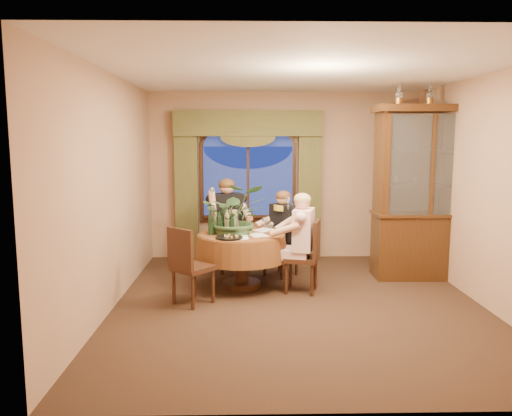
{
  "coord_description": "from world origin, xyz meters",
  "views": [
    {
      "loc": [
        -0.65,
        -5.95,
        2.02
      ],
      "look_at": [
        -0.5,
        0.72,
        1.1
      ],
      "focal_mm": 35.0,
      "sensor_mm": 36.0,
      "label": 1
    }
  ],
  "objects_px": {
    "centerpiece_plant": "(236,191)",
    "wine_bottle_0": "(225,219)",
    "dining_table": "(241,260)",
    "oil_lamp_right": "(461,93)",
    "stoneware_vase": "(233,221)",
    "wine_bottle_3": "(214,221)",
    "wine_bottle_5": "(232,223)",
    "wine_bottle_1": "(227,221)",
    "wine_bottle_2": "(219,222)",
    "olive_bowl": "(247,232)",
    "person_scarf": "(284,234)",
    "oil_lamp_left": "(399,93)",
    "person_back": "(227,225)",
    "chair_back_right": "(281,244)",
    "chair_right": "(301,256)",
    "chair_front_left": "(193,266)",
    "wine_bottle_4": "(211,222)",
    "person_pink": "(303,243)",
    "oil_lamp_center": "(430,93)",
    "chair_back": "(231,241)",
    "china_cabinet": "(425,193)"
  },
  "relations": [
    {
      "from": "person_scarf",
      "to": "oil_lamp_right",
      "type": "bearing_deg",
      "value": -130.77
    },
    {
      "from": "oil_lamp_right",
      "to": "wine_bottle_0",
      "type": "bearing_deg",
      "value": -175.66
    },
    {
      "from": "stoneware_vase",
      "to": "wine_bottle_2",
      "type": "xyz_separation_m",
      "value": [
        -0.19,
        -0.15,
        0.01
      ]
    },
    {
      "from": "person_scarf",
      "to": "centerpiece_plant",
      "type": "bearing_deg",
      "value": 82.57
    },
    {
      "from": "stoneware_vase",
      "to": "wine_bottle_3",
      "type": "relative_size",
      "value": 0.93
    },
    {
      "from": "wine_bottle_0",
      "to": "dining_table",
      "type": "bearing_deg",
      "value": -40.84
    },
    {
      "from": "wine_bottle_3",
      "to": "olive_bowl",
      "type": "bearing_deg",
      "value": -11.71
    },
    {
      "from": "china_cabinet",
      "to": "person_pink",
      "type": "relative_size",
      "value": 1.88
    },
    {
      "from": "chair_back",
      "to": "wine_bottle_4",
      "type": "relative_size",
      "value": 2.91
    },
    {
      "from": "wine_bottle_0",
      "to": "wine_bottle_5",
      "type": "distance_m",
      "value": 0.3
    },
    {
      "from": "dining_table",
      "to": "oil_lamp_right",
      "type": "bearing_deg",
      "value": 8.29
    },
    {
      "from": "chair_back_right",
      "to": "chair_front_left",
      "type": "height_order",
      "value": "same"
    },
    {
      "from": "dining_table",
      "to": "chair_back_right",
      "type": "distance_m",
      "value": 0.84
    },
    {
      "from": "chair_back",
      "to": "olive_bowl",
      "type": "xyz_separation_m",
      "value": [
        0.24,
        -0.85,
        0.29
      ]
    },
    {
      "from": "oil_lamp_right",
      "to": "centerpiece_plant",
      "type": "relative_size",
      "value": 0.35
    },
    {
      "from": "chair_back_right",
      "to": "wine_bottle_5",
      "type": "bearing_deg",
      "value": 88.18
    },
    {
      "from": "centerpiece_plant",
      "to": "wine_bottle_5",
      "type": "bearing_deg",
      "value": -107.61
    },
    {
      "from": "dining_table",
      "to": "stoneware_vase",
      "type": "height_order",
      "value": "stoneware_vase"
    },
    {
      "from": "wine_bottle_2",
      "to": "centerpiece_plant",
      "type": "bearing_deg",
      "value": 29.01
    },
    {
      "from": "person_back",
      "to": "chair_right",
      "type": "bearing_deg",
      "value": 119.05
    },
    {
      "from": "person_back",
      "to": "olive_bowl",
      "type": "xyz_separation_m",
      "value": [
        0.31,
        -0.85,
        0.05
      ]
    },
    {
      "from": "olive_bowl",
      "to": "wine_bottle_3",
      "type": "distance_m",
      "value": 0.49
    },
    {
      "from": "oil_lamp_right",
      "to": "wine_bottle_5",
      "type": "relative_size",
      "value": 1.03
    },
    {
      "from": "dining_table",
      "to": "wine_bottle_0",
      "type": "height_order",
      "value": "wine_bottle_0"
    },
    {
      "from": "wine_bottle_5",
      "to": "wine_bottle_0",
      "type": "bearing_deg",
      "value": 109.75
    },
    {
      "from": "oil_lamp_right",
      "to": "person_scarf",
      "type": "distance_m",
      "value": 3.2
    },
    {
      "from": "chair_right",
      "to": "wine_bottle_3",
      "type": "distance_m",
      "value": 1.29
    },
    {
      "from": "person_pink",
      "to": "wine_bottle_1",
      "type": "bearing_deg",
      "value": 91.62
    },
    {
      "from": "wine_bottle_1",
      "to": "wine_bottle_2",
      "type": "xyz_separation_m",
      "value": [
        -0.1,
        -0.07,
        0.0
      ]
    },
    {
      "from": "chair_right",
      "to": "chair_front_left",
      "type": "distance_m",
      "value": 1.46
    },
    {
      "from": "oil_lamp_left",
      "to": "chair_right",
      "type": "distance_m",
      "value": 2.7
    },
    {
      "from": "oil_lamp_center",
      "to": "olive_bowl",
      "type": "xyz_separation_m",
      "value": [
        -2.58,
        -0.48,
        -1.89
      ]
    },
    {
      "from": "oil_lamp_center",
      "to": "chair_back",
      "type": "height_order",
      "value": "oil_lamp_center"
    },
    {
      "from": "wine_bottle_1",
      "to": "wine_bottle_5",
      "type": "xyz_separation_m",
      "value": [
        0.07,
        -0.11,
        0.0
      ]
    },
    {
      "from": "oil_lamp_left",
      "to": "wine_bottle_4",
      "type": "distance_m",
      "value": 3.21
    },
    {
      "from": "wine_bottle_4",
      "to": "wine_bottle_1",
      "type": "bearing_deg",
      "value": 23.27
    },
    {
      "from": "wine_bottle_0",
      "to": "wine_bottle_4",
      "type": "xyz_separation_m",
      "value": [
        -0.18,
        -0.27,
        0.0
      ]
    },
    {
      "from": "oil_lamp_right",
      "to": "wine_bottle_1",
      "type": "xyz_separation_m",
      "value": [
        -3.3,
        -0.43,
        -1.75
      ]
    },
    {
      "from": "olive_bowl",
      "to": "chair_right",
      "type": "bearing_deg",
      "value": -14.98
    },
    {
      "from": "oil_lamp_left",
      "to": "wine_bottle_3",
      "type": "height_order",
      "value": "oil_lamp_left"
    },
    {
      "from": "wine_bottle_0",
      "to": "wine_bottle_5",
      "type": "xyz_separation_m",
      "value": [
        0.1,
        -0.28,
        0.0
      ]
    },
    {
      "from": "dining_table",
      "to": "chair_front_left",
      "type": "relative_size",
      "value": 1.33
    },
    {
      "from": "chair_right",
      "to": "wine_bottle_3",
      "type": "relative_size",
      "value": 2.91
    },
    {
      "from": "dining_table",
      "to": "wine_bottle_1",
      "type": "xyz_separation_m",
      "value": [
        -0.2,
        0.02,
        0.54
      ]
    },
    {
      "from": "wine_bottle_3",
      "to": "wine_bottle_4",
      "type": "bearing_deg",
      "value": -102.64
    },
    {
      "from": "dining_table",
      "to": "china_cabinet",
      "type": "xyz_separation_m",
      "value": [
        2.66,
        0.45,
        0.87
      ]
    },
    {
      "from": "dining_table",
      "to": "wine_bottle_1",
      "type": "height_order",
      "value": "wine_bottle_1"
    },
    {
      "from": "centerpiece_plant",
      "to": "wine_bottle_0",
      "type": "bearing_deg",
      "value": 141.04
    },
    {
      "from": "dining_table",
      "to": "chair_front_left",
      "type": "bearing_deg",
      "value": -131.14
    },
    {
      "from": "chair_right",
      "to": "wine_bottle_4",
      "type": "relative_size",
      "value": 2.91
    }
  ]
}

